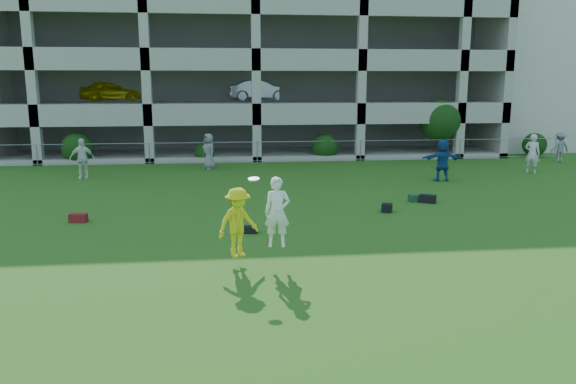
{
  "coord_description": "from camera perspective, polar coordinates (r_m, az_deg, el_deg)",
  "views": [
    {
      "loc": [
        -1.82,
        -12.66,
        4.51
      ],
      "look_at": [
        -0.05,
        3.0,
        1.4
      ],
      "focal_mm": 35.0,
      "sensor_mm": 36.0,
      "label": 1
    }
  ],
  "objects": [
    {
      "name": "bag_black_e",
      "position": [
        21.87,
        14.01,
        -0.67
      ],
      "size": [
        0.67,
        0.57,
        0.3
      ],
      "primitive_type": "cube",
      "rotation": [
        0.0,
        0.0,
        -0.54
      ],
      "color": "black",
      "rests_on": "ground"
    },
    {
      "name": "stucco_building",
      "position": [
        47.64,
        25.42,
        10.69
      ],
      "size": [
        16.0,
        14.0,
        10.0
      ],
      "primitive_type": "cube",
      "color": "beige",
      "rests_on": "ground"
    },
    {
      "name": "ground",
      "position": [
        13.56,
        1.64,
        -8.27
      ],
      "size": [
        100.0,
        100.0,
        0.0
      ],
      "primitive_type": "plane",
      "color": "#235114",
      "rests_on": "ground"
    },
    {
      "name": "fence",
      "position": [
        31.95,
        -3.15,
        4.13
      ],
      "size": [
        36.06,
        0.06,
        1.2
      ],
      "color": "gray",
      "rests_on": "ground"
    },
    {
      "name": "bag_black_b",
      "position": [
        17.05,
        -3.79,
        -3.82
      ],
      "size": [
        0.42,
        0.29,
        0.22
      ],
      "primitive_type": "cube",
      "rotation": [
        0.0,
        0.0,
        -0.1
      ],
      "color": "black",
      "rests_on": "ground"
    },
    {
      "name": "bystander_f",
      "position": [
        35.39,
        25.89,
        4.12
      ],
      "size": [
        1.17,
        0.75,
        1.71
      ],
      "primitive_type": "imported",
      "rotation": [
        0.0,
        0.0,
        3.25
      ],
      "color": "slate",
      "rests_on": "ground"
    },
    {
      "name": "crate_d",
      "position": [
        20.01,
        10.02,
        -1.6
      ],
      "size": [
        0.46,
        0.46,
        0.3
      ],
      "primitive_type": "cube",
      "rotation": [
        0.0,
        0.0,
        -0.39
      ],
      "color": "black",
      "rests_on": "ground"
    },
    {
      "name": "shrub_row",
      "position": [
        33.12,
        4.76,
        5.92
      ],
      "size": [
        34.38,
        2.52,
        3.5
      ],
      "color": "#163D11",
      "rests_on": "ground"
    },
    {
      "name": "bystander_c",
      "position": [
        29.61,
        -8.04,
        4.11
      ],
      "size": [
        0.99,
        1.09,
        1.87
      ],
      "primitive_type": "imported",
      "rotation": [
        0.0,
        0.0,
        -1.01
      ],
      "color": "slate",
      "rests_on": "ground"
    },
    {
      "name": "bystander_d",
      "position": [
        26.73,
        15.41,
        3.15
      ],
      "size": [
        1.84,
        0.69,
        1.94
      ],
      "primitive_type": "imported",
      "rotation": [
        0.0,
        0.0,
        3.08
      ],
      "color": "navy",
      "rests_on": "ground"
    },
    {
      "name": "bystander_e",
      "position": [
        30.49,
        23.57,
        3.59
      ],
      "size": [
        0.85,
        0.82,
        1.97
      ],
      "primitive_type": "imported",
      "rotation": [
        0.0,
        0.0,
        2.46
      ],
      "color": "silver",
      "rests_on": "ground"
    },
    {
      "name": "parking_garage",
      "position": [
        40.43,
        -4.0,
        13.27
      ],
      "size": [
        30.0,
        14.0,
        12.0
      ],
      "color": "#9E998C",
      "rests_on": "ground"
    },
    {
      "name": "bag_red_a",
      "position": [
        19.54,
        -20.53,
        -2.48
      ],
      "size": [
        0.58,
        0.37,
        0.28
      ],
      "primitive_type": "cube",
      "rotation": [
        0.0,
        0.0,
        -0.12
      ],
      "color": "#5C160F",
      "rests_on": "ground"
    },
    {
      "name": "bystander_b",
      "position": [
        28.11,
        -20.19,
        3.2
      ],
      "size": [
        1.16,
        0.59,
        1.9
      ],
      "primitive_type": "imported",
      "rotation": [
        0.0,
        0.0,
        0.12
      ],
      "color": "white",
      "rests_on": "ground"
    },
    {
      "name": "frisbee_contest",
      "position": [
        13.82,
        -4.05,
        -2.82
      ],
      "size": [
        1.94,
        1.14,
        2.02
      ],
      "color": "yellow",
      "rests_on": "ground"
    },
    {
      "name": "bag_green_c",
      "position": [
        21.98,
        12.84,
        -0.61
      ],
      "size": [
        0.52,
        0.39,
        0.26
      ],
      "primitive_type": "cube",
      "rotation": [
        0.0,
        0.0,
        0.07
      ],
      "color": "#143820",
      "rests_on": "ground"
    }
  ]
}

